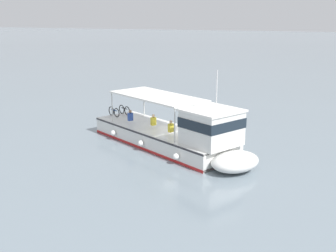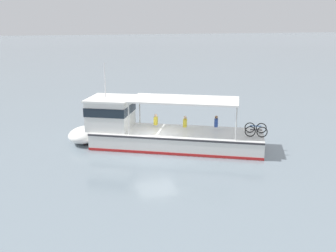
# 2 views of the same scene
# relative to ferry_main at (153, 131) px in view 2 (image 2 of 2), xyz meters

# --- Properties ---
(ground_plane) EXTENTS (400.00, 400.00, 0.00)m
(ground_plane) POSITION_rel_ferry_main_xyz_m (-1.13, 0.09, -1.02)
(ground_plane) COLOR gray
(ferry_main) EXTENTS (8.66, 12.68, 5.32)m
(ferry_main) POSITION_rel_ferry_main_xyz_m (0.00, 0.00, 0.00)
(ferry_main) COLOR white
(ferry_main) RESTS_ON ground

